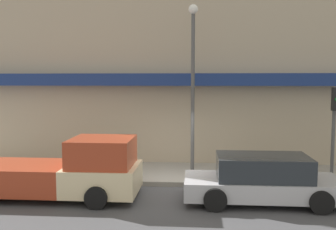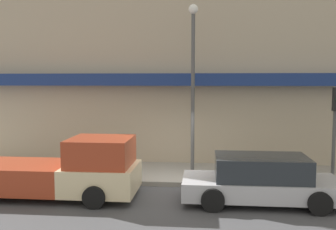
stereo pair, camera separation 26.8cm
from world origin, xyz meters
The scene contains 8 objects.
ground_plane centered at (0.00, 0.00, 0.00)m, with size 80.00×80.00×0.00m, color #424244.
sidewalk centered at (0.00, 1.57, 0.08)m, with size 36.00×3.13×0.16m.
building centered at (0.02, 4.62, 5.64)m, with size 19.80×3.80×11.30m.
pickup_truck centered at (-3.50, -1.41, 0.81)m, with size 5.50×2.16×1.89m.
parked_car centered at (2.61, -1.41, 0.69)m, with size 4.63×2.03×1.42m.
fire_hydrant centered at (1.88, 0.78, 0.46)m, with size 0.17×0.17×0.60m.
street_lamp centered at (0.49, 1.45, 4.01)m, with size 0.36×0.36×6.25m.
traffic_light centered at (5.39, 0.70, 2.41)m, with size 0.28×0.42×3.24m.
Camera 1 is at (0.65, -12.52, 3.64)m, focal length 40.00 mm.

